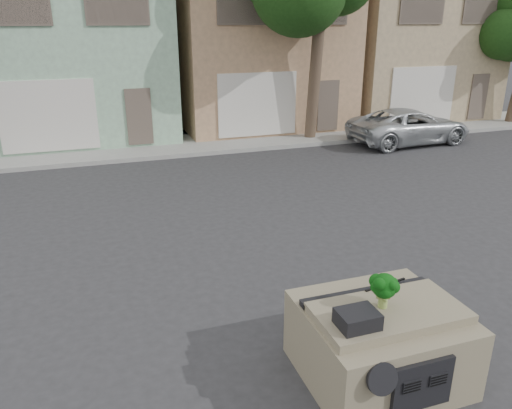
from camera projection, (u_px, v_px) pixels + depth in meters
ground_plane at (291, 274)px, 9.48m from camera, size 120.00×120.00×0.00m
sidewalk at (183, 145)px, 18.75m from camera, size 40.00×3.00×0.15m
townhouse_mint at (73, 39)px, 19.94m from camera, size 7.20×8.20×7.55m
townhouse_tan at (250, 37)px, 22.21m from camera, size 7.20×8.20×7.55m
townhouse_beige at (395, 35)px, 24.49m from camera, size 7.20×8.20×7.55m
silver_pickup at (408, 143)px, 19.41m from camera, size 4.91×2.47×1.33m
tree_near at (317, 27)px, 18.19m from camera, size 4.40×4.00×8.50m
car_dashboard at (379, 339)px, 6.62m from camera, size 2.00×1.80×1.12m
instrument_hump at (357, 319)px, 5.91m from camera, size 0.48×0.38×0.20m
wiper_arm at (385, 285)px, 6.85m from camera, size 0.69×0.15×0.02m
broccoli at (384, 290)px, 6.25m from camera, size 0.52×0.52×0.48m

